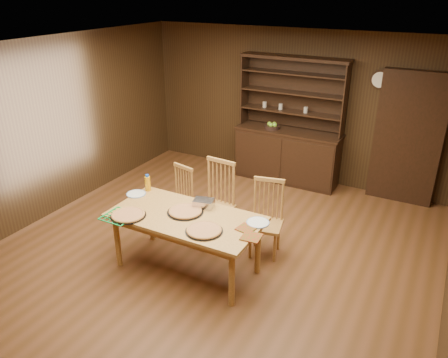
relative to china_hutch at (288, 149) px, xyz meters
The scene contains 20 objects.
floor 2.82m from the china_hutch, 89.99° to the right, with size 6.00×6.00×0.00m, color brown.
room_shell 2.92m from the china_hutch, 89.99° to the right, with size 6.00×6.00×6.00m.
china_hutch is the anchor object (origin of this frame).
doorway 1.96m from the china_hutch, ahead, with size 1.00×0.18×2.10m, color black.
wall_clock 1.89m from the china_hutch, ahead, with size 0.30×0.05×0.30m.
dining_table 3.12m from the china_hutch, 92.08° to the right, with size 1.81×0.90×0.75m.
chair_left 2.42m from the china_hutch, 108.10° to the right, with size 0.46×0.45×0.94m.
chair_center 2.28m from the china_hutch, 94.00° to the right, with size 0.50×0.48×1.13m.
chair_right 2.36m from the china_hutch, 75.79° to the right, with size 0.49×0.48×1.02m.
pizza_left 3.52m from the china_hutch, 101.53° to the right, with size 0.42×0.42×0.04m.
pizza_right 3.34m from the china_hutch, 85.49° to the right, with size 0.42×0.42×0.04m.
pizza_center 3.06m from the china_hutch, 92.99° to the right, with size 0.44×0.44×0.04m.
cooling_rack 3.60m from the china_hutch, 102.74° to the right, with size 0.34×0.34×0.02m, color #0DAC46, non-canonical shape.
plate_left 3.11m from the china_hutch, 108.54° to the right, with size 0.25×0.25×0.02m.
plate_right 2.96m from the china_hutch, 76.08° to the right, with size 0.27×0.27×0.02m.
foil_dish 2.83m from the china_hutch, 90.78° to the right, with size 0.24×0.18×0.10m, color white.
juice_bottle 2.93m from the china_hutch, 108.48° to the right, with size 0.07×0.07×0.23m.
pot_holder_a 3.29m from the china_hutch, 76.30° to the right, with size 0.21×0.21×0.02m, color red.
pot_holder_b 3.13m from the china_hutch, 77.98° to the right, with size 0.19×0.19×0.01m, color red.
fruit_bowl 0.49m from the china_hutch, 166.75° to the right, with size 0.27×0.27×0.12m.
Camera 1 is at (2.43, -4.13, 3.27)m, focal length 35.00 mm.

